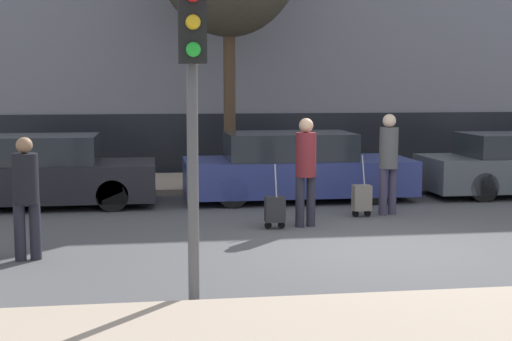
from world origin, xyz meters
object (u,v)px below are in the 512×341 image
Objects in this scene: pedestrian_center at (306,165)px; parked_car_1 at (295,168)px; trolley_right at (362,198)px; traffic_light at (192,79)px; pedestrian_left at (26,191)px; pedestrian_right at (388,157)px; parked_car_0 at (44,173)px; trolley_center at (275,209)px.

parked_car_1 is at bearing 69.69° from pedestrian_center.
trolley_right is at bearing -69.36° from parked_car_1.
parked_car_1 is at bearing 110.64° from trolley_right.
pedestrian_left is at bearing 131.45° from traffic_light.
pedestrian_right is (1.72, 0.87, 0.02)m from pedestrian_center.
parked_car_0 reaches higher than trolley_right.
pedestrian_right is (6.34, -1.86, 0.40)m from parked_car_0.
parked_car_1 is 6.47m from pedestrian_left.
parked_car_0 is at bearing 137.00° from pedestrian_center.
parked_car_0 is 5.02m from parked_car_1.
traffic_light is at bearing -142.68° from pedestrian_right.
trolley_right is (1.19, 0.73, -0.69)m from pedestrian_center.
trolley_center is 0.96× the size of trolley_right.
pedestrian_left reaches higher than trolley_right.
pedestrian_center is (4.62, -2.73, 0.39)m from parked_car_0.
parked_car_0 is 0.91× the size of parked_car_1.
pedestrian_right is 0.90m from trolley_right.
parked_car_0 is 1.25× the size of traffic_light.
traffic_light is at bearing -129.34° from pedestrian_center.
pedestrian_right is at bearing 23.76° from trolley_center.
trolley_center is 2.57m from pedestrian_right.
trolley_center is at bearing -179.93° from pedestrian_center.
pedestrian_left is 1.55× the size of trolley_center.
pedestrian_left is 0.92× the size of pedestrian_center.
pedestrian_center is (-0.39, -2.84, 0.38)m from parked_car_1.
pedestrian_left reaches higher than parked_car_0.
pedestrian_right is 6.41m from traffic_light.
trolley_right is (-0.53, -0.15, -0.71)m from pedestrian_right.
pedestrian_center is at bearing -168.31° from pedestrian_right.
trolley_center is at bearing 10.96° from pedestrian_left.
parked_car_0 is 4.99m from trolley_center.
parked_car_1 is at bearing 72.51° from trolley_center.
parked_car_1 is at bearing 108.74° from pedestrian_right.
traffic_light reaches higher than pedestrian_left.
parked_car_1 is 1.38× the size of traffic_light.
pedestrian_center is 1.93m from pedestrian_right.
parked_car_1 is at bearing 32.14° from pedestrian_left.
trolley_right is at bearing -179.94° from pedestrian_right.
traffic_light is at bearing -61.23° from pedestrian_left.
traffic_light reaches higher than parked_car_0.
parked_car_1 reaches higher than trolley_center.
traffic_light is at bearing -69.64° from parked_car_0.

